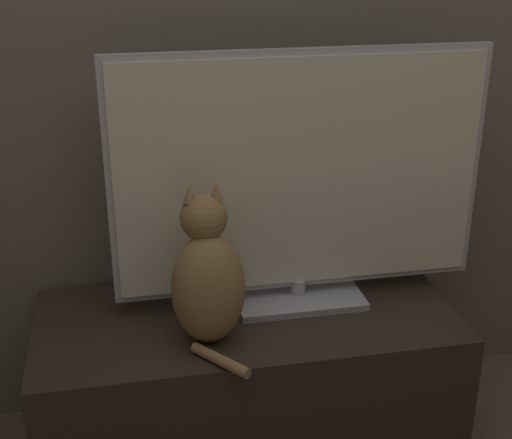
# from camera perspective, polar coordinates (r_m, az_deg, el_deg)

# --- Properties ---
(tv_stand) EXTENTS (1.18, 0.53, 0.45)m
(tv_stand) POSITION_cam_1_polar(r_m,az_deg,el_deg) (2.15, -0.67, -12.75)
(tv_stand) COLOR #33281E
(tv_stand) RESTS_ON ground_plane
(tv) EXTENTS (1.05, 0.22, 0.73)m
(tv) POSITION_cam_1_polar(r_m,az_deg,el_deg) (1.97, 3.57, 2.97)
(tv) COLOR #B7B7BC
(tv) RESTS_ON tv_stand
(cat) EXTENTS (0.21, 0.30, 0.43)m
(cat) POSITION_cam_1_polar(r_m,az_deg,el_deg) (1.85, -3.90, -4.75)
(cat) COLOR #997547
(cat) RESTS_ON tv_stand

